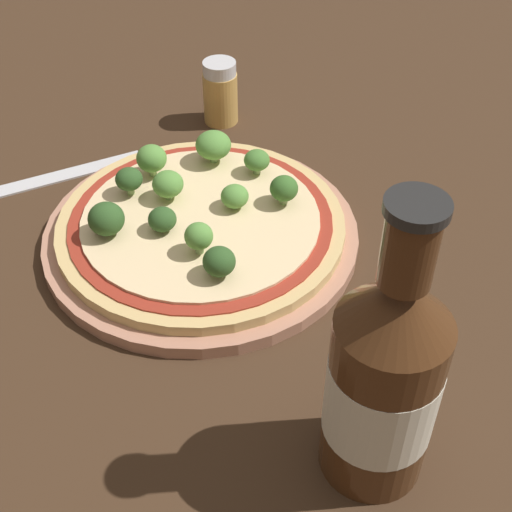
{
  "coord_description": "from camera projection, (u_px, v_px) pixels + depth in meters",
  "views": [
    {
      "loc": [
        0.41,
        -0.25,
        0.42
      ],
      "look_at": [
        0.09,
        -0.02,
        0.06
      ],
      "focal_mm": 50.0,
      "sensor_mm": 36.0,
      "label": 1
    }
  ],
  "objects": [
    {
      "name": "broccoli_floret_9",
      "position": [
        219.0,
        262.0,
        0.55
      ],
      "size": [
        0.03,
        0.03,
        0.03
      ],
      "color": "#89A866",
      "rests_on": "pizza"
    },
    {
      "name": "ground_plane",
      "position": [
        206.0,
        244.0,
        0.63
      ],
      "size": [
        3.0,
        3.0,
        0.0
      ],
      "primitive_type": "plane",
      "color": "#3D2819"
    },
    {
      "name": "broccoli_floret_10",
      "position": [
        168.0,
        184.0,
        0.63
      ],
      "size": [
        0.03,
        0.03,
        0.03
      ],
      "color": "#89A866",
      "rests_on": "pizza"
    },
    {
      "name": "beer_bottle",
      "position": [
        384.0,
        380.0,
        0.42
      ],
      "size": [
        0.07,
        0.07,
        0.21
      ],
      "color": "#472814",
      "rests_on": "ground_plane"
    },
    {
      "name": "broccoli_floret_4",
      "position": [
        284.0,
        189.0,
        0.62
      ],
      "size": [
        0.02,
        0.02,
        0.03
      ],
      "color": "#89A866",
      "rests_on": "pizza"
    },
    {
      "name": "broccoli_floret_6",
      "position": [
        106.0,
        219.0,
        0.59
      ],
      "size": [
        0.03,
        0.03,
        0.03
      ],
      "color": "#89A866",
      "rests_on": "pizza"
    },
    {
      "name": "broccoli_floret_2",
      "position": [
        151.0,
        159.0,
        0.65
      ],
      "size": [
        0.03,
        0.03,
        0.03
      ],
      "color": "#89A866",
      "rests_on": "pizza"
    },
    {
      "name": "broccoli_floret_7",
      "position": [
        162.0,
        220.0,
        0.6
      ],
      "size": [
        0.02,
        0.02,
        0.02
      ],
      "color": "#89A866",
      "rests_on": "pizza"
    },
    {
      "name": "broccoli_floret_0",
      "position": [
        129.0,
        179.0,
        0.63
      ],
      "size": [
        0.02,
        0.02,
        0.03
      ],
      "color": "#89A866",
      "rests_on": "pizza"
    },
    {
      "name": "fork",
      "position": [
        59.0,
        176.0,
        0.7
      ],
      "size": [
        0.05,
        0.17,
        0.0
      ],
      "rotation": [
        0.0,
        0.0,
        1.37
      ],
      "color": "silver",
      "rests_on": "ground_plane"
    },
    {
      "name": "pizza",
      "position": [
        199.0,
        224.0,
        0.62
      ],
      "size": [
        0.25,
        0.25,
        0.01
      ],
      "color": "tan",
      "rests_on": "plate"
    },
    {
      "name": "plate",
      "position": [
        201.0,
        235.0,
        0.63
      ],
      "size": [
        0.28,
        0.28,
        0.01
      ],
      "color": "tan",
      "rests_on": "ground_plane"
    },
    {
      "name": "broccoli_floret_8",
      "position": [
        213.0,
        145.0,
        0.67
      ],
      "size": [
        0.03,
        0.03,
        0.03
      ],
      "color": "#89A866",
      "rests_on": "pizza"
    },
    {
      "name": "pepper_shaker",
      "position": [
        220.0,
        93.0,
        0.76
      ],
      "size": [
        0.04,
        0.04,
        0.07
      ],
      "color": "tan",
      "rests_on": "ground_plane"
    },
    {
      "name": "broccoli_floret_3",
      "position": [
        199.0,
        236.0,
        0.57
      ],
      "size": [
        0.02,
        0.02,
        0.03
      ],
      "color": "#89A866",
      "rests_on": "pizza"
    },
    {
      "name": "broccoli_floret_5",
      "position": [
        257.0,
        160.0,
        0.66
      ],
      "size": [
        0.02,
        0.02,
        0.02
      ],
      "color": "#89A866",
      "rests_on": "pizza"
    },
    {
      "name": "broccoli_floret_1",
      "position": [
        233.0,
        195.0,
        0.62
      ],
      "size": [
        0.02,
        0.02,
        0.02
      ],
      "color": "#89A866",
      "rests_on": "pizza"
    }
  ]
}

